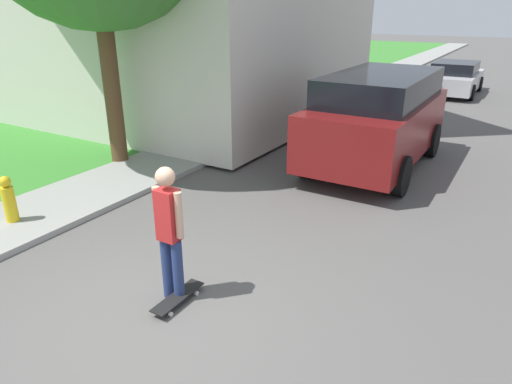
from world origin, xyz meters
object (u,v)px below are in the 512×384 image
(skateboard, at_px, (178,297))
(fire_hydrant, at_px, (9,200))
(suv_parked, at_px, (378,117))
(car_down_street, at_px, (454,78))
(skateboarder, at_px, (169,229))

(skateboard, xyz_separation_m, fire_hydrant, (-3.67, 0.24, 0.39))
(suv_parked, height_order, car_down_street, suv_parked)
(skateboarder, bearing_deg, skateboard, -29.47)
(suv_parked, bearing_deg, skateboard, -93.84)
(car_down_street, bearing_deg, suv_parked, -89.77)
(suv_parked, xyz_separation_m, skateboarder, (-0.53, -6.24, -0.16))
(car_down_street, distance_m, skateboarder, 16.96)
(suv_parked, relative_size, car_down_street, 1.14)
(skateboard, bearing_deg, fire_hydrant, 176.20)
(skateboarder, bearing_deg, fire_hydrant, 177.06)
(suv_parked, xyz_separation_m, car_down_street, (-0.04, 10.71, -0.47))
(car_down_street, distance_m, fire_hydrant, 17.25)
(skateboarder, height_order, skateboard, skateboarder)
(suv_parked, xyz_separation_m, skateboard, (-0.42, -6.30, -1.02))
(car_down_street, height_order, skateboard, car_down_street)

